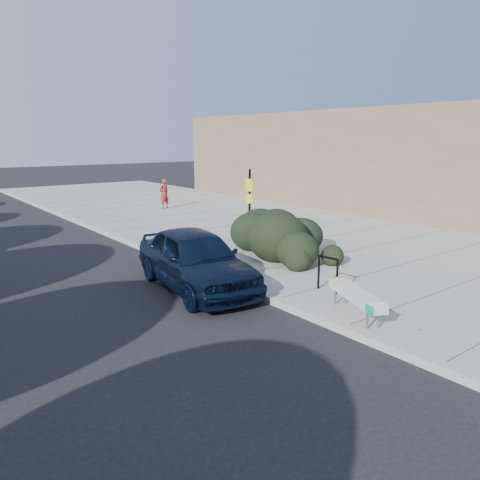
# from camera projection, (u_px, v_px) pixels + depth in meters

# --- Properties ---
(ground) EXTENTS (120.00, 120.00, 0.00)m
(ground) POSITION_uv_depth(u_px,v_px,m) (277.00, 305.00, 10.75)
(ground) COLOR black
(ground) RESTS_ON ground
(sidewalk_near) EXTENTS (11.20, 50.00, 0.15)m
(sidewalk_near) POSITION_uv_depth(u_px,v_px,m) (298.00, 236.00, 17.94)
(sidewalk_near) COLOR gray
(sidewalk_near) RESTS_ON ground
(curb_near) EXTENTS (0.22, 50.00, 0.17)m
(curb_near) POSITION_uv_depth(u_px,v_px,m) (170.00, 258.00, 14.60)
(curb_near) COLOR #9E9E99
(curb_near) RESTS_ON ground
(building_near) EXTENTS (6.00, 36.00, 5.00)m
(building_near) POSITION_uv_depth(u_px,v_px,m) (466.00, 164.00, 20.86)
(building_near) COLOR brown
(building_near) RESTS_ON sidewalk_near
(bench) EXTENTS (1.10, 1.86, 0.57)m
(bench) POSITION_uv_depth(u_px,v_px,m) (356.00, 295.00, 9.63)
(bench) COLOR gray
(bench) RESTS_ON sidewalk_near
(bike_rack) EXTENTS (0.11, 0.59, 0.86)m
(bike_rack) POSITION_uv_depth(u_px,v_px,m) (328.00, 270.00, 11.17)
(bike_rack) COLOR black
(bike_rack) RESTS_ON sidewalk_near
(sign_post) EXTENTS (0.15, 0.29, 2.58)m
(sign_post) POSITION_uv_depth(u_px,v_px,m) (249.00, 201.00, 16.17)
(sign_post) COLOR black
(sign_post) RESTS_ON sidewalk_near
(hedge) EXTENTS (2.42, 4.48, 1.64)m
(hedge) POSITION_uv_depth(u_px,v_px,m) (279.00, 227.00, 14.94)
(hedge) COLOR black
(hedge) RESTS_ON sidewalk_near
(sedan_navy) EXTENTS (2.38, 4.71, 1.54)m
(sedan_navy) POSITION_uv_depth(u_px,v_px,m) (196.00, 259.00, 11.81)
(sedan_navy) COLOR black
(sedan_navy) RESTS_ON ground
(pedestrian) EXTENTS (0.62, 0.47, 1.55)m
(pedestrian) POSITION_uv_depth(u_px,v_px,m) (164.00, 194.00, 24.40)
(pedestrian) COLOR maroon
(pedestrian) RESTS_ON sidewalk_near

